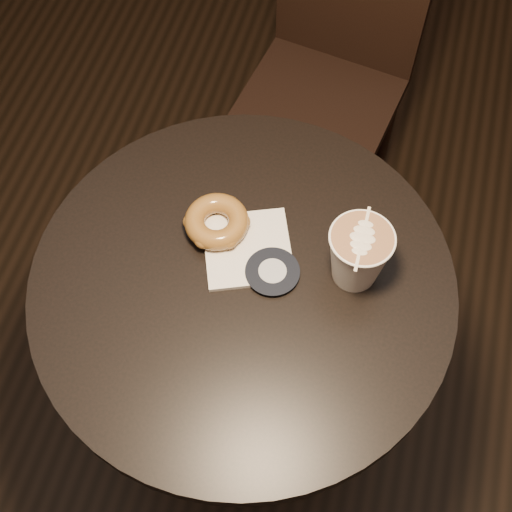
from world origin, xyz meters
name	(u,v)px	position (x,y,z in m)	size (l,w,h in m)	color
cafe_table	(244,329)	(0.00, 0.00, 0.55)	(0.70, 0.70, 0.75)	black
chair	(335,50)	(0.01, 0.78, 0.52)	(0.43, 0.43, 0.93)	black
pastry_bag	(248,249)	(-0.01, 0.06, 0.75)	(0.14, 0.14, 0.01)	white
doughnut	(217,221)	(-0.07, 0.08, 0.78)	(0.11, 0.11, 0.03)	brown
latte_cup	(358,256)	(0.17, 0.06, 0.81)	(0.10, 0.10, 0.11)	white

